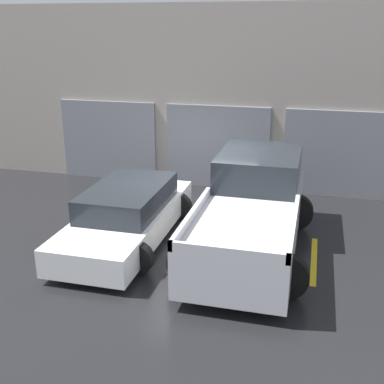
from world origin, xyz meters
TOP-DOWN VIEW (x-y plane):
  - ground_plane at (0.00, 0.00)m, footprint 28.00×28.00m
  - shophouse_building at (-0.01, 3.29)m, footprint 17.24×0.68m
  - pickup_truck at (1.38, -0.95)m, footprint 2.61×5.19m
  - sedan_white at (-1.38, -1.24)m, footprint 2.21×4.73m
  - parking_stripe_far_left at (-2.76, -1.28)m, footprint 0.12×2.20m
  - parking_stripe_left at (0.00, -1.28)m, footprint 0.12×2.20m
  - parking_stripe_centre at (2.76, -1.28)m, footprint 0.12×2.20m

SIDE VIEW (x-z plane):
  - ground_plane at x=0.00m, z-range 0.00..0.00m
  - parking_stripe_far_left at x=-2.76m, z-range 0.00..0.01m
  - parking_stripe_left at x=0.00m, z-range 0.00..0.01m
  - parking_stripe_centre at x=2.76m, z-range 0.00..0.01m
  - sedan_white at x=-1.38m, z-range -0.03..1.22m
  - pickup_truck at x=1.38m, z-range -0.06..1.82m
  - shophouse_building at x=-0.01m, z-range -0.04..5.20m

